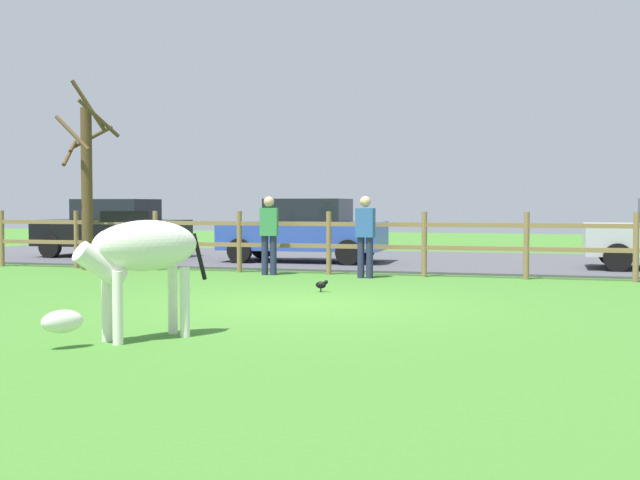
# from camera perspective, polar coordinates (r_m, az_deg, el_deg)

# --- Properties ---
(ground_plane) EXTENTS (60.00, 60.00, 0.00)m
(ground_plane) POSITION_cam_1_polar(r_m,az_deg,el_deg) (12.03, -1.40, -4.55)
(ground_plane) COLOR #3D7528
(parking_asphalt) EXTENTS (28.00, 7.40, 0.05)m
(parking_asphalt) POSITION_cam_1_polar(r_m,az_deg,el_deg) (21.04, 6.20, -1.43)
(parking_asphalt) COLOR #47474C
(parking_asphalt) RESTS_ON ground_plane
(paddock_fence) EXTENTS (20.24, 0.11, 1.33)m
(paddock_fence) POSITION_cam_1_polar(r_m,az_deg,el_deg) (17.01, 0.63, 0.10)
(paddock_fence) COLOR olive
(paddock_fence) RESTS_ON ground_plane
(bare_tree) EXTENTS (1.35, 1.36, 4.20)m
(bare_tree) POSITION_cam_1_polar(r_m,az_deg,el_deg) (18.98, -16.08, 4.12)
(bare_tree) COLOR #513A23
(bare_tree) RESTS_ON ground_plane
(zebra) EXTENTS (1.31, 1.65, 1.41)m
(zebra) POSITION_cam_1_polar(r_m,az_deg,el_deg) (9.05, -12.62, -1.06)
(zebra) COLOR white
(zebra) RESTS_ON ground_plane
(crow_on_grass) EXTENTS (0.21, 0.10, 0.20)m
(crow_on_grass) POSITION_cam_1_polar(r_m,az_deg,el_deg) (13.68, 0.11, -3.15)
(crow_on_grass) COLOR black
(crow_on_grass) RESTS_ON ground_plane
(parked_car_blue) EXTENTS (4.03, 1.94, 1.56)m
(parked_car_blue) POSITION_cam_1_polar(r_m,az_deg,el_deg) (20.07, -1.11, 0.73)
(parked_car_blue) COLOR #2D4CAD
(parked_car_blue) RESTS_ON parking_asphalt
(parked_car_black) EXTENTS (4.01, 1.91, 1.56)m
(parked_car_black) POSITION_cam_1_polar(r_m,az_deg,el_deg) (22.64, -14.34, 0.86)
(parked_car_black) COLOR black
(parked_car_black) RESTS_ON parking_asphalt
(visitor_left_of_tree) EXTENTS (0.39, 0.27, 1.64)m
(visitor_left_of_tree) POSITION_cam_1_polar(r_m,az_deg,el_deg) (16.93, -3.60, 0.59)
(visitor_left_of_tree) COLOR #232847
(visitor_left_of_tree) RESTS_ON ground_plane
(visitor_right_of_tree) EXTENTS (0.37, 0.24, 1.64)m
(visitor_right_of_tree) POSITION_cam_1_polar(r_m,az_deg,el_deg) (16.21, 3.20, 0.51)
(visitor_right_of_tree) COLOR #232847
(visitor_right_of_tree) RESTS_ON ground_plane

